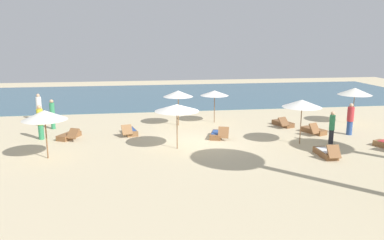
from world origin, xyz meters
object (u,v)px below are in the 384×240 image
object	(u,v)px
lounger_5	(283,123)
umbrella_3	(215,93)
lounger_3	(69,136)
lounger_4	(314,130)
umbrella_4	(177,108)
lounger_2	(326,153)
umbrella_1	(355,91)
lounger_0	(217,135)
person_4	(52,114)
umbrella_2	(302,103)
person_0	(350,119)
person_3	(40,122)
umbrella_0	(45,115)
person_1	(39,107)
lounger_1	(130,131)
umbrella_5	(178,94)
person_2	(332,127)

from	to	relation	value
lounger_5	umbrella_3	bearing A→B (deg)	157.68
lounger_3	lounger_4	bearing A→B (deg)	-3.58
umbrella_4	lounger_2	world-z (taller)	umbrella_4
umbrella_1	lounger_0	distance (m)	9.90
lounger_5	person_4	size ratio (longest dim) A/B	0.99
umbrella_2	person_0	size ratio (longest dim) A/B	1.28
lounger_3	person_3	bearing A→B (deg)	177.44
umbrella_0	lounger_5	distance (m)	14.13
lounger_0	person_0	xyz separation A→B (m)	(7.62, -0.46, 0.74)
umbrella_1	person_0	bearing A→B (deg)	-123.62
lounger_3	lounger_4	distance (m)	13.88
person_1	umbrella_2	bearing A→B (deg)	-28.43
person_3	lounger_4	bearing A→B (deg)	-3.48
person_3	umbrella_3	bearing A→B (deg)	15.13
umbrella_1	umbrella_2	distance (m)	6.84
lounger_1	lounger_2	world-z (taller)	lounger_2
umbrella_5	lounger_5	size ratio (longest dim) A/B	1.23
umbrella_5	lounger_4	xyz separation A→B (m)	(7.54, -3.21, -1.85)
lounger_0	person_4	world-z (taller)	person_4
person_1	lounger_4	bearing A→B (deg)	-19.99
lounger_2	person_0	xyz separation A→B (m)	(3.29, 3.68, 0.74)
umbrella_2	person_2	world-z (taller)	umbrella_2
umbrella_2	umbrella_3	size ratio (longest dim) A/B	1.11
lounger_0	lounger_4	size ratio (longest dim) A/B	1.00
umbrella_5	lounger_4	world-z (taller)	umbrella_5
person_4	lounger_2	bearing A→B (deg)	-29.05
umbrella_1	lounger_2	size ratio (longest dim) A/B	1.37
umbrella_2	person_0	world-z (taller)	umbrella_2
umbrella_0	lounger_0	xyz separation A→B (m)	(8.53, 2.48, -1.86)
umbrella_4	person_3	bearing A→B (deg)	158.22
umbrella_0	umbrella_1	world-z (taller)	umbrella_1
umbrella_0	umbrella_3	size ratio (longest dim) A/B	1.07
umbrella_1	person_0	size ratio (longest dim) A/B	1.26
umbrella_3	person_4	world-z (taller)	umbrella_3
lounger_0	lounger_5	size ratio (longest dim) A/B	0.97
lounger_5	person_3	world-z (taller)	person_3
lounger_3	person_0	size ratio (longest dim) A/B	0.98
umbrella_3	lounger_1	world-z (taller)	umbrella_3
umbrella_5	person_3	distance (m)	8.19
umbrella_4	person_0	bearing A→B (deg)	7.52
lounger_1	person_0	xyz separation A→B (m)	(12.44, -1.93, 0.74)
person_3	lounger_2	bearing A→B (deg)	-20.51
umbrella_1	lounger_4	distance (m)	4.68
umbrella_1	person_2	xyz separation A→B (m)	(-3.81, -4.38, -1.19)
umbrella_2	lounger_1	xyz separation A→B (m)	(-8.83, 3.34, -1.97)
umbrella_5	person_2	world-z (taller)	umbrella_5
umbrella_3	lounger_1	distance (m)	6.19
lounger_4	lounger_1	bearing A→B (deg)	172.82
lounger_4	person_0	bearing A→B (deg)	-17.66
umbrella_4	umbrella_5	size ratio (longest dim) A/B	1.02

